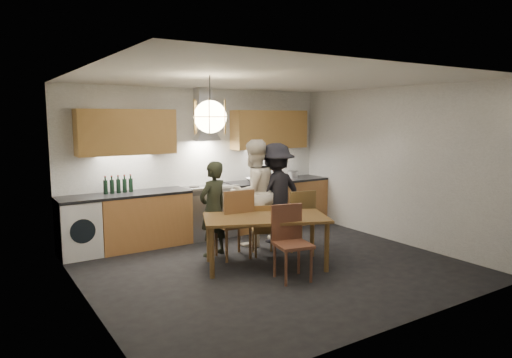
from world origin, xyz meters
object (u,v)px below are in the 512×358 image
stock_pot (293,175)px  mixing_bowl (255,180)px  person_left (213,209)px  person_right (276,193)px  wine_bottles (118,184)px  person_mid (254,193)px  chair_back_left (236,219)px  chair_front (290,237)px  dining_table (266,222)px

stock_pot → mixing_bowl: bearing=-174.2°
person_left → stock_pot: person_left is taller
person_right → wine_bottles: (-2.32, 1.04, 0.21)m
person_mid → wine_bottles: 2.16m
stock_pot → wine_bottles: bearing=178.6°
chair_back_left → mixing_bowl: size_ratio=3.13×
mixing_bowl → wine_bottles: (-2.46, 0.18, 0.10)m
person_left → person_right: (1.24, 0.12, 0.11)m
wine_bottles → stock_pot: bearing=-1.4°
wine_bottles → person_left: bearing=-46.9°
person_mid → mixing_bowl: bearing=-128.6°
chair_back_left → wine_bottles: wine_bottles is taller
chair_front → mixing_bowl: size_ratio=2.87×
dining_table → person_right: (0.87, 0.99, 0.20)m
dining_table → stock_pot: 2.78m
person_left → person_mid: person_mid is taller
dining_table → mixing_bowl: size_ratio=5.68×
wine_bottles → dining_table: bearing=-54.4°
mixing_bowl → person_left: bearing=-144.6°
stock_pot → person_left: bearing=-155.2°
stock_pot → wine_bottles: wine_bottles is taller
chair_front → chair_back_left: bearing=111.9°
person_mid → wine_bottles: size_ratio=3.71×
dining_table → mixing_bowl: 2.13m
person_right → stock_pot: (1.09, 0.96, 0.13)m
person_right → stock_pot: bearing=-143.7°
wine_bottles → chair_back_left: bearing=-49.7°
person_mid → person_right: size_ratio=1.04×
chair_back_left → chair_front: chair_back_left is taller
chair_front → wine_bottles: 3.00m
chair_back_left → stock_pot: (2.14, 1.42, 0.37)m
person_right → person_left: bearing=0.6°
person_left → stock_pot: (2.33, 1.08, 0.25)m
dining_table → person_right: size_ratio=1.14×
person_mid → stock_pot: 1.75m
person_mid → stock_pot: bearing=-153.5°
stock_pot → chair_back_left: bearing=-146.4°
dining_table → person_right: 1.33m
chair_back_left → person_left: person_left is taller
mixing_bowl → wine_bottles: size_ratio=0.72×
wine_bottles → person_mid: bearing=-27.1°
dining_table → person_mid: (0.46, 1.05, 0.23)m
dining_table → wine_bottles: bearing=149.1°
chair_back_left → chair_front: bearing=105.0°
person_left → mixing_bowl: bearing=-163.1°
person_mid → person_left: bearing=7.2°
chair_front → person_mid: 1.68m
chair_front → wine_bottles: bearing=131.3°
person_mid → wine_bottles: person_mid is taller
chair_front → wine_bottles: size_ratio=2.06×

